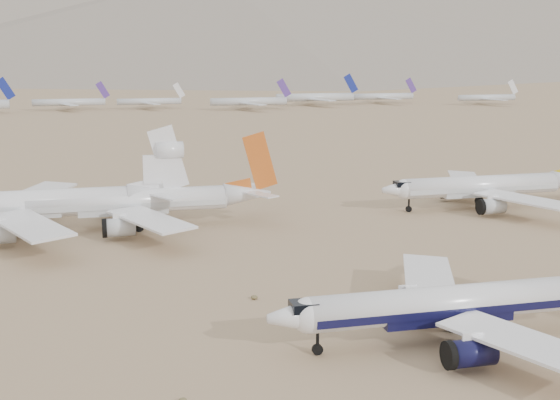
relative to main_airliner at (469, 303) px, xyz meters
The scene contains 7 objects.
ground 12.00m from the main_airliner, 36.61° to the left, with size 7000.00×7000.00×0.00m, color #896B50.
main_airliner is the anchor object (origin of this frame).
row2_gold_tail 80.30m from the main_airliner, 59.20° to the left, with size 47.44×46.39×16.89m.
row2_orange_tail 76.33m from the main_airliner, 115.91° to the left, with size 50.43×49.33×17.99m.
row2_white_trijet 87.09m from the main_airliner, 127.49° to the left, with size 55.57×54.30×19.69m.
distant_storage_row 347.96m from the main_airliner, 93.41° to the left, with size 467.13×63.46×16.23m.
foothills 1230.99m from the main_airliner, 64.17° to the left, with size 4637.50×1395.00×155.00m.
Camera 1 is at (-52.47, -86.46, 34.68)m, focal length 50.00 mm.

